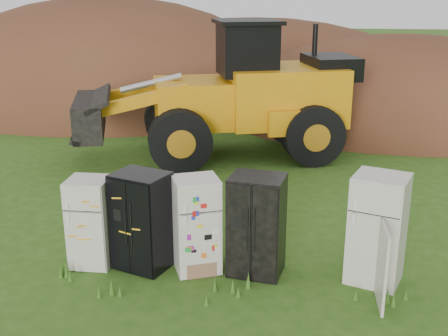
% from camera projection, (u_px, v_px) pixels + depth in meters
% --- Properties ---
extents(ground, '(120.00, 120.00, 0.00)m').
position_uv_depth(ground, '(233.00, 271.00, 9.79)').
color(ground, '#2D5115').
rests_on(ground, ground).
extents(fridge_leftmost, '(0.70, 0.68, 1.59)m').
position_uv_depth(fridge_leftmost, '(91.00, 222.00, 9.81)').
color(fridge_leftmost, silver).
rests_on(fridge_leftmost, ground).
extents(fridge_black_side, '(1.09, 0.99, 1.73)m').
position_uv_depth(fridge_black_side, '(142.00, 221.00, 9.70)').
color(fridge_black_side, black).
rests_on(fridge_black_side, ground).
extents(fridge_sticker, '(0.95, 0.92, 1.67)m').
position_uv_depth(fridge_sticker, '(197.00, 225.00, 9.60)').
color(fridge_sticker, silver).
rests_on(fridge_sticker, ground).
extents(fridge_dark_mid, '(1.01, 0.87, 1.75)m').
position_uv_depth(fridge_dark_mid, '(257.00, 225.00, 9.49)').
color(fridge_dark_mid, black).
rests_on(fridge_dark_mid, ground).
extents(fridge_open_door, '(1.06, 1.02, 1.86)m').
position_uv_depth(fridge_open_door, '(377.00, 229.00, 9.21)').
color(fridge_open_door, silver).
rests_on(fridge_open_door, ground).
extents(wheel_loader, '(8.55, 5.36, 3.85)m').
position_uv_depth(wheel_loader, '(213.00, 91.00, 15.80)').
color(wheel_loader, orange).
rests_on(wheel_loader, ground).
extents(dirt_mound_right, '(13.30, 9.75, 6.23)m').
position_uv_depth(dirt_mound_right, '(398.00, 120.00, 20.85)').
color(dirt_mound_right, '#4E2819').
rests_on(dirt_mound_right, ground).
extents(dirt_mound_left, '(16.13, 12.10, 8.74)m').
position_uv_depth(dirt_mound_left, '(110.00, 102.00, 24.11)').
color(dirt_mound_left, '#4E2819').
rests_on(dirt_mound_left, ground).
extents(dirt_mound_back, '(17.00, 11.34, 6.80)m').
position_uv_depth(dirt_mound_back, '(255.00, 92.00, 26.16)').
color(dirt_mound_back, '#4E2819').
rests_on(dirt_mound_back, ground).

